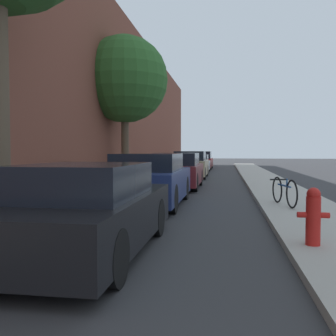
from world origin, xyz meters
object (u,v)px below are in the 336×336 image
parked_car_silver (197,164)px  fire_hydrant (313,215)px  parked_car_champagne (191,165)px  parked_car_navy (150,180)px  street_tree_far (125,80)px  bicycle (284,191)px  parked_car_black (87,211)px  parked_car_maroon (177,171)px  parked_car_red (202,161)px

parked_car_silver → fire_hydrant: bearing=-80.8°
parked_car_champagne → parked_car_navy: bearing=-90.6°
parked_car_navy → street_tree_far: 6.96m
parked_car_silver → bicycle: (3.47, -16.27, -0.13)m
parked_car_black → parked_car_maroon: (0.05, 9.70, 0.05)m
parked_car_red → street_tree_far: size_ratio=0.75×
parked_car_silver → street_tree_far: (-2.20, -10.55, 3.87)m
parked_car_black → parked_car_red: size_ratio=0.88×
parked_car_champagne → parked_car_red: bearing=90.4°
parked_car_navy → parked_car_red: (0.05, 21.14, -0.01)m
street_tree_far → bicycle: street_tree_far is taller
parked_car_champagne → fire_hydrant: (3.19, -15.04, -0.15)m
parked_car_champagne → parked_car_silver: bearing=90.9°
parked_car_black → street_tree_far: 11.22m
parked_car_champagne → bicycle: bearing=-72.9°
parked_car_red → parked_car_black: bearing=-89.9°
parked_car_champagne → parked_car_silver: (-0.08, 5.26, -0.10)m
parked_car_black → fire_hydrant: 3.27m
parked_car_navy → fire_hydrant: bearing=-52.6°
parked_car_black → parked_car_navy: parked_car_navy is taller
parked_car_champagne → parked_car_black: bearing=-90.1°
parked_car_maroon → bicycle: 6.13m
parked_car_silver → street_tree_far: size_ratio=0.70×
parked_car_silver → bicycle: 16.63m
parked_car_black → bicycle: parked_car_black is taller
parked_car_maroon → parked_car_champagne: bearing=90.2°
parked_car_black → bicycle: 5.71m
parked_car_black → fire_hydrant: (3.22, 0.54, -0.08)m
parked_car_navy → parked_car_maroon: size_ratio=1.02×
parked_car_navy → parked_car_red: bearing=89.9°
parked_car_maroon → parked_car_champagne: parked_car_champagne is taller
parked_car_maroon → parked_car_silver: size_ratio=0.96×
parked_car_red → parked_car_champagne: bearing=-89.6°
parked_car_black → street_tree_far: size_ratio=0.66×
parked_car_navy → parked_car_silver: bearing=89.9°
parked_car_black → bicycle: size_ratio=2.46×
parked_car_black → parked_car_silver: bearing=90.2°
parked_car_champagne → fire_hydrant: bearing=-78.0°
bicycle → parked_car_black: bearing=-138.8°
parked_car_black → street_tree_far: (-2.26, 10.29, 3.84)m
parked_car_silver → fire_hydrant: (3.28, -20.30, -0.05)m
street_tree_far → fire_hydrant: (5.48, -9.75, -3.92)m
parked_car_navy → parked_car_maroon: (0.13, 4.83, -0.01)m
parked_car_maroon → fire_hydrant: bearing=-70.9°
parked_car_black → parked_car_champagne: bearing=89.9°
parked_car_black → parked_car_red: parked_car_red is taller
parked_car_red → street_tree_far: street_tree_far is taller
parked_car_navy → bicycle: 3.51m
parked_car_champagne → fire_hydrant: parked_car_champagne is taller
bicycle → parked_car_red: bearing=87.0°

